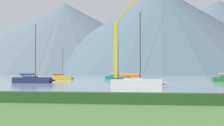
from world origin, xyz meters
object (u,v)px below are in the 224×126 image
sailboat_slip_3 (137,83)px  sailboat_slip_6 (117,77)px  sailboat_slip_2 (61,78)px  sailboat_slip_7 (33,80)px  dock_crane (117,54)px

sailboat_slip_3 → sailboat_slip_6: bearing=93.1°
sailboat_slip_2 → sailboat_slip_6: size_ratio=0.79×
sailboat_slip_3 → sailboat_slip_6: size_ratio=0.96×
sailboat_slip_3 → sailboat_slip_7: sailboat_slip_7 is taller
sailboat_slip_3 → sailboat_slip_7: bearing=138.7°
sailboat_slip_3 → dock_crane: 28.97m
sailboat_slip_2 → dock_crane: 22.68m
sailboat_slip_6 → sailboat_slip_7: 36.75m
sailboat_slip_3 → sailboat_slip_7: (-21.94, 14.65, 0.01)m
sailboat_slip_2 → sailboat_slip_3: size_ratio=0.82×
dock_crane → sailboat_slip_3: bearing=-76.7°
sailboat_slip_3 → dock_crane: (-6.55, 27.64, 5.74)m
sailboat_slip_6 → sailboat_slip_2: bearing=-150.4°
sailboat_slip_6 → sailboat_slip_7: bearing=-110.1°
dock_crane → sailboat_slip_2: bearing=143.2°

